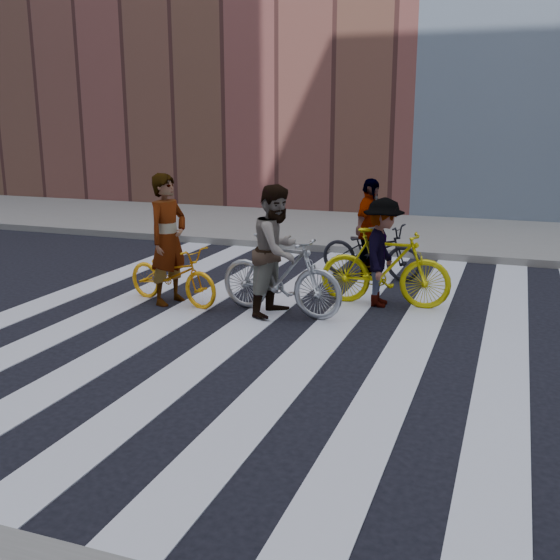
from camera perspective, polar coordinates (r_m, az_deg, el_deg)
The scene contains 11 objects.
ground at distance 8.81m, azimuth 0.78°, elevation -4.13°, with size 100.00×100.00×0.00m, color black.
sidewalk_far at distance 15.88m, azimuth 9.74°, elevation 4.10°, with size 100.00×5.00×0.15m, color gray.
zebra_crosswalk at distance 8.81m, azimuth 0.78°, elevation -4.09°, with size 8.25×10.00×0.01m.
bike_yellow_left at distance 9.96m, azimuth -9.34°, elevation 0.46°, with size 0.59×1.68×0.88m, color #FFA70E.
bike_silver_mid at distance 9.24m, azimuth 0.03°, elevation 0.45°, with size 0.54×1.92×1.15m, color #A3A8AD.
bike_yellow_right at distance 9.79m, azimuth 9.14°, elevation 1.06°, with size 0.55×1.93×1.16m, color #CDC20B.
bike_dark_rear at distance 11.55m, azimuth 7.94°, elevation 2.55°, with size 0.63×1.82×0.96m, color black.
rider_left at distance 9.88m, azimuth -9.71°, elevation 3.50°, with size 0.71×0.47×1.95m, color slate.
rider_mid at distance 9.18m, azimuth -0.26°, elevation 2.58°, with size 0.90×0.70×1.85m, color slate.
rider_right at distance 9.75m, azimuth 8.90°, elevation 2.37°, with size 1.04×0.60×1.61m, color slate.
rider_rear at distance 11.49m, azimuth 7.76°, elevation 4.46°, with size 1.01×0.42×1.73m, color slate.
Camera 1 is at (2.75, -7.91, 2.73)m, focal length 42.00 mm.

